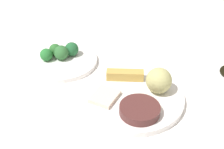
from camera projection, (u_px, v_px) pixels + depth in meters
The scene contains 11 objects.
tabletop at pixel (151, 97), 0.82m from camera, with size 2.20×2.20×0.02m, color white.
main_plate at pixel (131, 97), 0.79m from camera, with size 0.28×0.28×0.02m, color white.
rice_scoop at pixel (159, 81), 0.78m from camera, with size 0.07×0.07×0.07m, color tan.
spring_roll at pixel (125, 75), 0.83m from camera, with size 0.10×0.03×0.03m, color gold.
crab_rangoon_wonton at pixel (105, 97), 0.77m from camera, with size 0.06×0.07×0.01m, color beige.
stir_fry_heap at pixel (140, 110), 0.72m from camera, with size 0.10×0.10×0.02m, color #512827.
broccoli_plate at pixel (62, 61), 0.93m from camera, with size 0.22×0.22×0.01m, color white.
broccoli_floret_0 at pixel (46, 55), 0.92m from camera, with size 0.04×0.04×0.04m, color #277331.
broccoli_floret_1 at pixel (72, 49), 0.94m from camera, with size 0.04×0.04×0.04m, color #225E32.
broccoli_floret_2 at pixel (61, 53), 0.92m from camera, with size 0.05×0.05×0.05m, color #306A34.
broccoli_floret_3 at pixel (55, 50), 0.94m from camera, with size 0.04×0.04×0.04m, color #2D672D.
Camera 1 is at (-0.15, 0.62, 0.53)m, focal length 47.91 mm.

